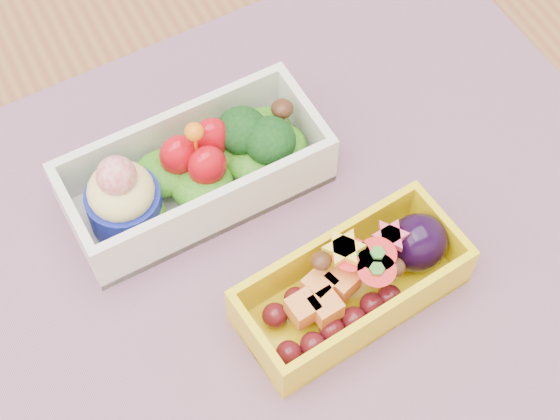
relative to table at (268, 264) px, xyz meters
name	(u,v)px	position (x,y,z in m)	size (l,w,h in m)	color
table	(268,264)	(0.00, 0.00, 0.00)	(1.20, 0.80, 0.75)	brown
placemat	(274,247)	(-0.01, -0.04, 0.10)	(0.55, 0.43, 0.00)	gray
bento_white	(194,172)	(-0.04, 0.03, 0.13)	(0.19, 0.09, 0.08)	white
bento_yellow	(356,283)	(0.02, -0.10, 0.12)	(0.16, 0.09, 0.05)	yellow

